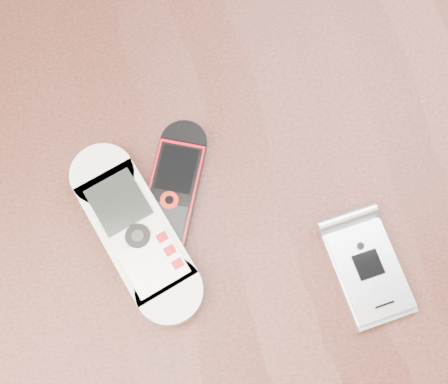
{
  "coord_description": "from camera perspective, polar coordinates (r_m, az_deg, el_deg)",
  "views": [
    {
      "loc": [
        -0.04,
        -0.17,
        1.3
      ],
      "look_at": [
        0.01,
        0.0,
        0.76
      ],
      "focal_mm": 50.0,
      "sensor_mm": 36.0,
      "label": 1
    }
  ],
  "objects": [
    {
      "name": "ground",
      "position": [
        1.32,
        -0.21,
        -10.05
      ],
      "size": [
        4.0,
        4.0,
        0.0
      ],
      "primitive_type": "plane",
      "color": "#472B19",
      "rests_on": "ground"
    },
    {
      "name": "table",
      "position": [
        0.68,
        -0.41,
        -3.02
      ],
      "size": [
        1.2,
        0.8,
        0.75
      ],
      "color": "black",
      "rests_on": "ground"
    },
    {
      "name": "nokia_white",
      "position": [
        0.57,
        -8.1,
        -3.65
      ],
      "size": [
        0.11,
        0.19,
        0.02
      ],
      "primitive_type": "cube",
      "rotation": [
        0.0,
        0.0,
        0.28
      ],
      "color": "beige",
      "rests_on": "table"
    },
    {
      "name": "nokia_black_red",
      "position": [
        0.58,
        -4.76,
        -0.13
      ],
      "size": [
        0.1,
        0.15,
        0.01
      ],
      "primitive_type": "cube",
      "rotation": [
        0.0,
        0.0,
        -0.46
      ],
      "color": "black",
      "rests_on": "table"
    },
    {
      "name": "motorola_razr",
      "position": [
        0.57,
        13.01,
        -6.91
      ],
      "size": [
        0.06,
        0.11,
        0.02
      ],
      "primitive_type": "cube",
      "rotation": [
        0.0,
        0.0,
        0.07
      ],
      "color": "silver",
      "rests_on": "table"
    }
  ]
}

